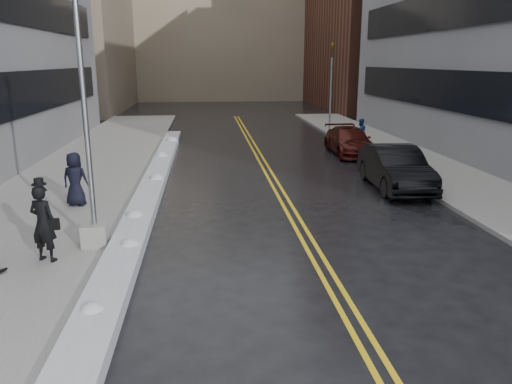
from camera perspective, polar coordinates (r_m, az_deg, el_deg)
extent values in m
plane|color=black|center=(12.01, -3.91, -9.57)|extent=(160.00, 160.00, 0.00)
cube|color=gray|center=(22.18, -19.84, 1.21)|extent=(5.50, 50.00, 0.15)
cube|color=gray|center=(23.83, 20.00, 2.09)|extent=(4.00, 50.00, 0.15)
cube|color=gold|center=(21.67, 1.41, 1.60)|extent=(0.12, 50.00, 0.01)
cube|color=gold|center=(21.71, 2.19, 1.62)|extent=(0.12, 50.00, 0.01)
cube|color=silver|center=(19.65, -11.88, 0.40)|extent=(0.90, 30.00, 0.34)
cube|color=gray|center=(57.15, -22.28, 17.81)|extent=(14.00, 22.00, 18.00)
cube|color=gray|center=(71.23, -4.11, 19.62)|extent=(36.00, 16.00, 22.00)
cube|color=gray|center=(14.02, -17.87, -4.65)|extent=(0.65, 0.65, 0.60)
cylinder|color=gray|center=(13.30, -19.18, 11.00)|extent=(0.14, 0.14, 7.00)
cylinder|color=maroon|center=(23.34, 17.86, 2.97)|extent=(0.24, 0.24, 0.60)
sphere|color=maroon|center=(23.29, 17.92, 3.69)|extent=(0.26, 0.26, 0.26)
cylinder|color=maroon|center=(23.33, 17.87, 3.09)|extent=(0.25, 0.10, 0.10)
cylinder|color=gray|center=(36.10, 8.52, 10.98)|extent=(0.14, 0.14, 5.00)
imported|color=#594C0C|center=(36.03, 8.71, 15.74)|extent=(0.16, 0.20, 1.00)
imported|color=black|center=(13.20, -23.13, -3.30)|extent=(0.83, 0.70, 1.93)
imported|color=black|center=(17.92, -19.96, 1.39)|extent=(1.00, 0.76, 1.83)
imported|color=navy|center=(29.40, 11.84, 6.67)|extent=(0.95, 0.85, 1.61)
imported|color=black|center=(20.46, 15.63, 2.67)|extent=(2.02, 5.20, 1.69)
imported|color=#390C09|center=(27.62, 10.66, 5.73)|extent=(2.09, 4.99, 1.44)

